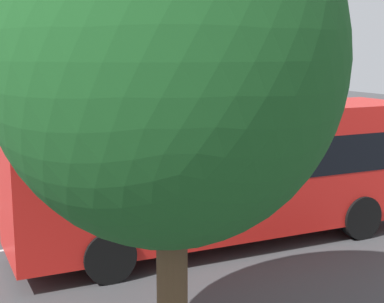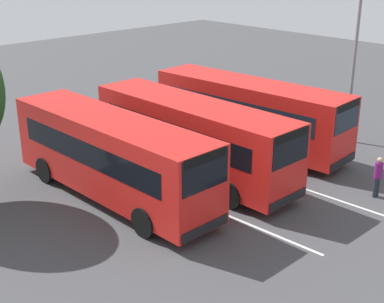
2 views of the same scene
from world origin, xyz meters
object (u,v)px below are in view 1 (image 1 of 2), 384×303
(pedestrian, at_px, (294,140))
(depot_tree, at_px, (171,60))
(bus_far_left, at_px, (226,170))
(street_lamp, at_px, (150,57))
(bus_center_left, at_px, (185,145))
(bus_center_right, at_px, (120,128))

(pedestrian, bearing_deg, depot_tree, 62.73)
(bus_far_left, bearing_deg, street_lamp, 77.03)
(bus_center_left, bearing_deg, bus_center_right, 97.66)
(bus_center_left, distance_m, street_lamp, 9.21)
(bus_far_left, relative_size, street_lamp, 1.37)
(bus_far_left, distance_m, bus_center_right, 8.26)
(depot_tree, bearing_deg, bus_center_left, 65.29)
(street_lamp, height_order, depot_tree, street_lamp)
(bus_center_left, bearing_deg, bus_far_left, -98.96)
(pedestrian, xyz_separation_m, depot_tree, (-10.57, -12.50, 3.55))
(bus_center_left, bearing_deg, street_lamp, 75.86)
(bus_center_right, bearing_deg, pedestrian, -8.96)
(bus_center_left, xyz_separation_m, depot_tree, (-3.98, -8.66, 2.71))
(pedestrian, bearing_deg, bus_center_left, 43.23)
(bus_center_right, xyz_separation_m, depot_tree, (-3.35, -13.11, 2.71))
(street_lamp, bearing_deg, bus_far_left, 2.00)
(bus_center_left, bearing_deg, depot_tree, -115.09)
(bus_center_right, relative_size, depot_tree, 1.46)
(bus_center_left, distance_m, pedestrian, 7.68)
(bus_far_left, height_order, bus_center_right, same)
(pedestrian, bearing_deg, bus_far_left, 59.82)
(bus_far_left, xyz_separation_m, street_lamp, (2.68, 12.41, 2.49))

